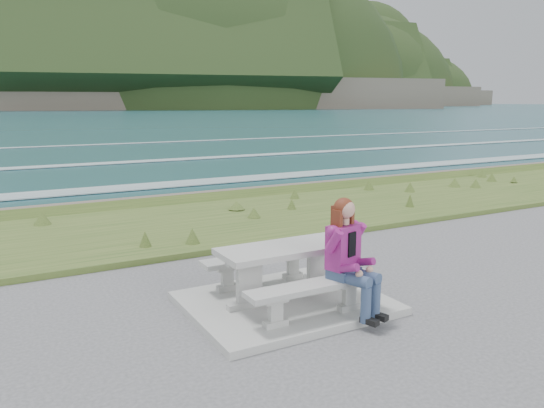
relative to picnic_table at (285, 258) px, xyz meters
name	(u,v)px	position (x,y,z in m)	size (l,w,h in m)	color
concrete_slab	(285,303)	(0.00, 0.00, -0.63)	(2.60, 2.10, 0.10)	#A8A9A4
picnic_table	(285,258)	(0.00, 0.00, 0.00)	(1.80, 0.75, 0.75)	#A8A9A4
bench_landward	(314,291)	(0.00, -0.70, -0.23)	(1.80, 0.35, 0.45)	#A8A9A4
bench_seaward	(261,261)	(0.00, 0.70, -0.23)	(1.80, 0.35, 0.45)	#A8A9A4
grass_verge	(169,230)	(0.00, 5.00, -0.68)	(160.00, 4.50, 0.22)	#2F4E1D
shore_drop	(134,207)	(0.00, 7.90, -0.68)	(160.00, 0.80, 2.20)	brown
ocean	(55,184)	(0.00, 25.09, -2.42)	(1600.00, 1600.00, 0.09)	#20515A
headland_range	(242,92)	(190.34, 398.32, 9.24)	(729.83, 363.95, 198.77)	brown
seated_woman	(353,273)	(0.49, -0.83, -0.04)	(0.61, 0.83, 1.47)	#31496D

